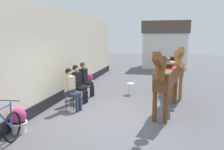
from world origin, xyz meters
TOP-DOWN VIEW (x-y plane):
  - ground_plane at (0.00, 3.00)m, footprint 40.00×40.00m
  - pub_facade_wall at (-2.55, 1.50)m, footprint 0.34×14.00m
  - distant_cottage at (1.40, 11.14)m, footprint 3.40×2.60m
  - seated_visitor_near at (-1.56, 0.25)m, footprint 0.61×0.49m
  - seated_visitor_middle at (-1.66, 1.05)m, footprint 0.61×0.48m
  - seated_visitor_far at (-1.71, 1.93)m, footprint 0.61×0.49m
  - saddled_horse_near at (1.48, 0.65)m, footprint 0.83×2.97m
  - saddled_horse_far at (1.81, 3.07)m, footprint 0.63×3.00m
  - flower_planter_nearest at (-2.14, -1.71)m, footprint 0.43×0.43m
  - flower_planter_farthest at (-2.12, 3.52)m, footprint 0.43×0.43m
  - spare_stool_white at (0.06, 2.64)m, footprint 0.32×0.32m

SIDE VIEW (x-z plane):
  - ground_plane at x=0.00m, z-range 0.00..0.00m
  - flower_planter_nearest at x=-2.14m, z-range 0.01..0.65m
  - flower_planter_farthest at x=-2.12m, z-range 0.01..0.65m
  - spare_stool_white at x=0.06m, z-range 0.17..0.63m
  - seated_visitor_near at x=-1.56m, z-range 0.08..1.47m
  - seated_visitor_middle at x=-1.66m, z-range 0.08..1.47m
  - seated_visitor_far at x=-1.71m, z-range 0.08..1.47m
  - saddled_horse_near at x=1.48m, z-range 0.13..2.19m
  - saddled_horse_far at x=1.81m, z-range 0.13..2.19m
  - pub_facade_wall at x=-2.55m, z-range -0.16..3.24m
  - distant_cottage at x=1.40m, z-range 0.05..3.55m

